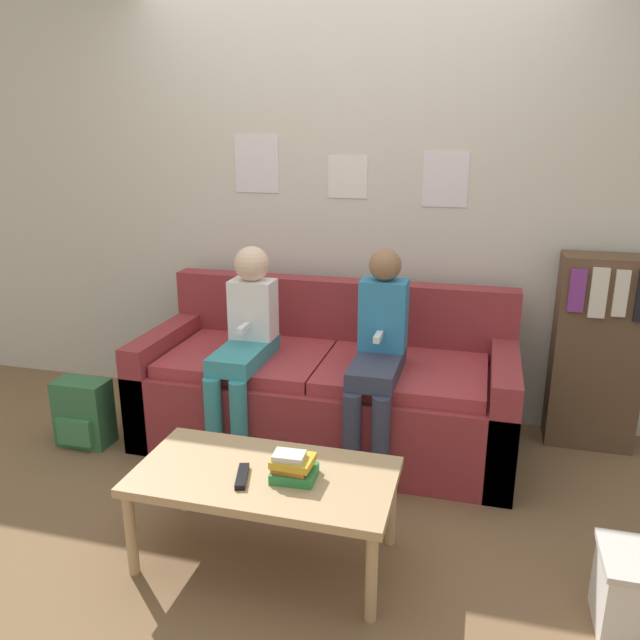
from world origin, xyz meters
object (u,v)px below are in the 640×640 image
object	(u,v)px
coffee_table	(265,482)
backpack	(83,413)
tv_remote	(242,476)
bookshelf	(597,352)
couch	(326,390)
person_right	(378,351)
person_left	(245,338)

from	to	relation	value
coffee_table	backpack	size ratio (longest dim) A/B	2.76
coffee_table	tv_remote	distance (m)	0.11
bookshelf	tv_remote	bearing A→B (deg)	-134.81
couch	person_right	distance (m)	0.51
person_left	backpack	distance (m)	1.03
person_left	backpack	world-z (taller)	person_left
couch	person_left	world-z (taller)	person_left
coffee_table	tv_remote	xyz separation A→B (m)	(-0.07, -0.07, 0.05)
couch	tv_remote	distance (m)	1.15
tv_remote	backpack	distance (m)	1.47
person_left	person_right	size ratio (longest dim) A/B	0.98
tv_remote	backpack	size ratio (longest dim) A/B	0.46
tv_remote	backpack	bearing A→B (deg)	134.22
coffee_table	bookshelf	world-z (taller)	bookshelf
person_left	tv_remote	distance (m)	1.04
person_right	tv_remote	world-z (taller)	person_right
person_right	backpack	distance (m)	1.70
tv_remote	couch	bearing A→B (deg)	72.34
person_right	tv_remote	xyz separation A→B (m)	(-0.37, -0.94, -0.23)
coffee_table	bookshelf	size ratio (longest dim) A/B	0.97
bookshelf	couch	bearing A→B (deg)	-166.42
bookshelf	backpack	xyz separation A→B (m)	(-2.74, -0.76, -0.36)
coffee_table	backpack	world-z (taller)	coffee_table
couch	person_right	xyz separation A→B (m)	(0.32, -0.20, 0.34)
person_left	bookshelf	world-z (taller)	person_left
person_right	bookshelf	xyz separation A→B (m)	(1.12, 0.55, -0.09)
person_left	person_right	distance (m)	0.72
person_right	bookshelf	world-z (taller)	person_right
person_left	person_right	bearing A→B (deg)	-0.14
coffee_table	person_right	xyz separation A→B (m)	(0.30, 0.88, 0.28)
person_left	person_right	xyz separation A→B (m)	(0.72, -0.00, -0.00)
person_right	bookshelf	size ratio (longest dim) A/B	1.05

